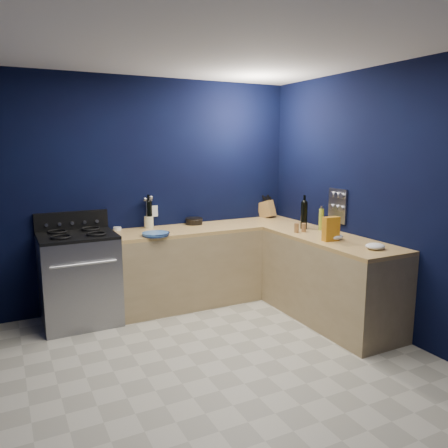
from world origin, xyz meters
TOP-DOWN VIEW (x-y plane):
  - floor at (0.00, 0.00)m, footprint 3.50×3.50m
  - ceiling at (0.00, 0.00)m, footprint 3.50×3.50m
  - wall_back at (0.00, 1.76)m, footprint 3.50×0.02m
  - wall_right at (1.76, 0.00)m, footprint 0.02×3.50m
  - wall_front at (0.00, -1.76)m, footprint 3.50×0.02m
  - cab_back at (0.60, 1.44)m, footprint 2.30×0.63m
  - top_back at (0.60, 1.44)m, footprint 2.30×0.63m
  - cab_right at (1.44, 0.29)m, footprint 0.63×1.67m
  - top_right at (1.44, 0.29)m, footprint 0.63×1.67m
  - gas_range at (-0.93, 1.42)m, footprint 0.76×0.66m
  - oven_door at (-0.93, 1.10)m, footprint 0.59×0.02m
  - cooktop at (-0.93, 1.42)m, footprint 0.76×0.66m
  - backguard at (-0.93, 1.72)m, footprint 0.76×0.06m
  - spice_panel at (1.74, 0.55)m, footprint 0.02×0.28m
  - wall_outlet at (0.00, 1.74)m, footprint 0.09×0.02m
  - plate_stack at (-0.16, 1.20)m, footprint 0.32×0.32m
  - ramekin at (-0.45, 1.69)m, footprint 0.10×0.10m
  - utensil_crock at (-0.09, 1.67)m, footprint 0.13×0.13m
  - wine_bottle_back at (-0.08, 1.68)m, footprint 0.10×0.10m
  - lemon_basket at (0.47, 1.64)m, footprint 0.26×0.26m
  - knife_block at (1.53, 1.68)m, footprint 0.19×0.27m
  - wine_bottle_right at (1.48, 0.81)m, footprint 0.09×0.09m
  - oil_bottle at (1.61, 0.66)m, footprint 0.07×0.07m
  - spice_jar_near at (1.27, 0.66)m, footprint 0.05×0.05m
  - spice_jar_far at (1.37, 0.66)m, footprint 0.06×0.06m
  - crouton_bag at (1.32, 0.16)m, footprint 0.17×0.09m
  - towel_front at (1.39, 0.19)m, footprint 0.24×0.22m
  - towel_end at (1.46, -0.30)m, footprint 0.21×0.19m

SIDE VIEW (x-z plane):
  - floor at x=0.00m, z-range -0.02..0.00m
  - cab_back at x=0.60m, z-range 0.00..0.86m
  - cab_right at x=1.44m, z-range 0.00..0.86m
  - oven_door at x=-0.93m, z-range 0.24..0.66m
  - gas_range at x=-0.93m, z-range 0.00..0.92m
  - top_back at x=0.60m, z-range 0.86..0.90m
  - top_right at x=1.44m, z-range 0.86..0.90m
  - ramekin at x=-0.45m, z-range 0.90..0.93m
  - plate_stack at x=-0.16m, z-range 0.90..0.94m
  - towel_end at x=1.46m, z-range 0.90..0.96m
  - towel_front at x=1.39m, z-range 0.90..0.97m
  - cooktop at x=-0.93m, z-range 0.92..0.95m
  - lemon_basket at x=0.47m, z-range 0.90..0.98m
  - spice_jar_far at x=1.37m, z-range 0.90..1.00m
  - spice_jar_near at x=1.27m, z-range 0.90..1.01m
  - utensil_crock at x=-0.09m, z-range 0.90..1.03m
  - knife_block at x=1.53m, z-range 0.88..1.14m
  - oil_bottle at x=1.61m, z-range 0.90..1.14m
  - crouton_bag at x=1.32m, z-range 0.90..1.14m
  - backguard at x=-0.93m, z-range 0.94..1.14m
  - wine_bottle_back at x=-0.08m, z-range 0.90..1.21m
  - wine_bottle_right at x=1.48m, z-range 0.90..1.21m
  - wall_outlet at x=0.00m, z-range 1.02..1.15m
  - spice_panel at x=1.74m, z-range 0.99..1.37m
  - wall_back at x=0.00m, z-range 0.00..2.60m
  - wall_right at x=1.76m, z-range 0.00..2.60m
  - wall_front at x=0.00m, z-range 0.00..2.60m
  - ceiling at x=0.00m, z-range 2.60..2.62m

